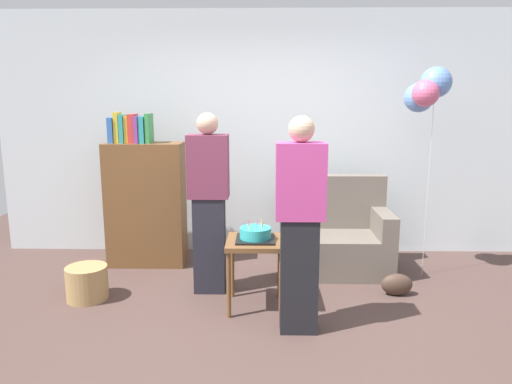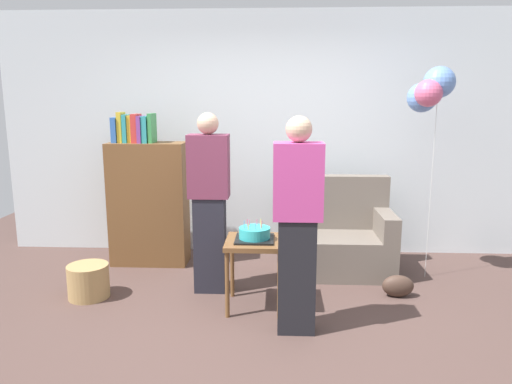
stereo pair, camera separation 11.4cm
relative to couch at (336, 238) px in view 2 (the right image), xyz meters
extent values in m
plane|color=#4C3833|center=(-0.72, -1.37, -0.34)|extent=(8.00, 8.00, 0.00)
cube|color=silver|center=(-0.72, 0.68, 1.01)|extent=(6.00, 0.10, 2.70)
cube|color=#6B6056|center=(0.00, -0.06, -0.14)|extent=(1.10, 0.70, 0.40)
cube|color=#6B6056|center=(0.00, 0.21, 0.34)|extent=(1.10, 0.16, 0.56)
cube|color=#6B6056|center=(-0.47, -0.06, 0.18)|extent=(0.16, 0.70, 0.24)
cube|color=#6B6056|center=(0.47, -0.06, 0.18)|extent=(0.16, 0.70, 0.24)
cube|color=brown|center=(-1.97, 0.15, 0.31)|extent=(0.80, 0.36, 1.30)
cube|color=#3366B7|center=(-2.28, 0.15, 1.09)|extent=(0.05, 0.20, 0.26)
cube|color=gold|center=(-2.23, 0.15, 1.12)|extent=(0.05, 0.17, 0.31)
cube|color=teal|center=(-2.17, 0.15, 1.10)|extent=(0.04, 0.20, 0.29)
cube|color=gold|center=(-2.13, 0.15, 1.10)|extent=(0.04, 0.17, 0.28)
cube|color=red|center=(-2.07, 0.15, 1.11)|extent=(0.06, 0.22, 0.29)
cube|color=#7F3D93|center=(-2.01, 0.15, 1.10)|extent=(0.04, 0.26, 0.27)
cube|color=teal|center=(-1.96, 0.15, 1.10)|extent=(0.05, 0.24, 0.27)
cube|color=#38934C|center=(-1.90, 0.15, 1.11)|extent=(0.04, 0.23, 0.30)
cube|color=brown|center=(-0.79, -0.93, 0.23)|extent=(0.48, 0.48, 0.04)
cylinder|color=brown|center=(-1.00, -1.14, -0.06)|extent=(0.04, 0.04, 0.55)
cylinder|color=brown|center=(-0.58, -1.14, -0.06)|extent=(0.04, 0.04, 0.55)
cylinder|color=brown|center=(-1.00, -0.72, -0.06)|extent=(0.04, 0.04, 0.55)
cylinder|color=brown|center=(-0.58, -0.72, -0.06)|extent=(0.04, 0.04, 0.55)
cube|color=black|center=(-0.79, -0.93, 0.26)|extent=(0.32, 0.32, 0.02)
cylinder|color=#2DB2B7|center=(-0.79, -0.93, 0.31)|extent=(0.26, 0.26, 0.09)
cylinder|color=#EA668C|center=(-0.73, -0.92, 0.39)|extent=(0.01, 0.01, 0.06)
cylinder|color=#F2CC4C|center=(-0.74, -0.89, 0.39)|extent=(0.01, 0.01, 0.06)
cylinder|color=#EA668C|center=(-0.78, -0.85, 0.38)|extent=(0.01, 0.01, 0.05)
cylinder|color=#EA668C|center=(-0.84, -0.86, 0.38)|extent=(0.01, 0.01, 0.05)
cylinder|color=#EA668C|center=(-0.85, -0.90, 0.39)|extent=(0.01, 0.01, 0.06)
cylinder|color=#66B2E5|center=(-0.88, -0.95, 0.39)|extent=(0.01, 0.01, 0.06)
cylinder|color=#F2CC4C|center=(-0.84, -1.00, 0.38)|extent=(0.01, 0.01, 0.05)
cylinder|color=#66B2E5|center=(-0.78, -0.99, 0.38)|extent=(0.01, 0.01, 0.05)
cylinder|color=#F2CC4C|center=(-0.74, -0.98, 0.39)|extent=(0.01, 0.01, 0.06)
cube|color=#23232D|center=(-1.22, -0.58, 0.10)|extent=(0.28, 0.20, 0.88)
cube|color=#75334C|center=(-1.22, -0.58, 0.82)|extent=(0.36, 0.22, 0.56)
sphere|color=#D1A889|center=(-1.22, -0.58, 1.19)|extent=(0.19, 0.19, 0.19)
cube|color=black|center=(-0.46, -1.34, 0.10)|extent=(0.28, 0.20, 0.88)
cube|color=#C6428E|center=(-0.46, -1.34, 0.82)|extent=(0.36, 0.22, 0.56)
sphere|color=#D1A889|center=(-0.46, -1.34, 1.19)|extent=(0.19, 0.19, 0.19)
cylinder|color=#A88451|center=(-2.28, -0.80, -0.19)|extent=(0.36, 0.36, 0.30)
ellipsoid|color=#473328|center=(0.48, -0.66, -0.24)|extent=(0.28, 0.14, 0.20)
cylinder|color=silver|center=(0.87, -0.15, 0.55)|extent=(0.00, 0.00, 1.79)
sphere|color=#668ED6|center=(0.88, -0.15, 1.56)|extent=(0.29, 0.29, 0.29)
sphere|color=#668ED6|center=(0.75, -0.07, 1.42)|extent=(0.28, 0.28, 0.28)
sphere|color=#D65B84|center=(0.77, -0.22, 1.46)|extent=(0.25, 0.25, 0.25)
camera|label=1|loc=(-0.71, -4.77, 1.41)|focal=33.66mm
camera|label=2|loc=(-0.60, -4.76, 1.41)|focal=33.66mm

